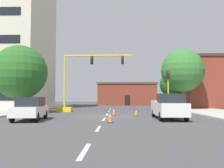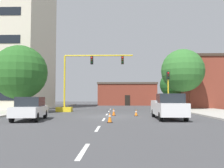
{
  "view_description": "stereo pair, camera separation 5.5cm",
  "coord_description": "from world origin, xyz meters",
  "px_view_note": "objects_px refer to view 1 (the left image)",
  "views": [
    {
      "loc": [
        1.04,
        -21.72,
        1.7
      ],
      "look_at": [
        0.38,
        7.84,
        3.36
      ],
      "focal_mm": 38.62,
      "sensor_mm": 36.0,
      "label": 1
    },
    {
      "loc": [
        1.1,
        -21.72,
        1.7
      ],
      "look_at": [
        0.38,
        7.84,
        3.36
      ],
      "focal_mm": 38.62,
      "sensor_mm": 36.0,
      "label": 2
    }
  ],
  "objects_px": {
    "traffic_signal_gantry": "(74,93)",
    "sedan_white_near_left": "(30,108)",
    "pickup_truck_white": "(168,107)",
    "traffic_cone_roadside_b": "(110,118)",
    "tree_right_far": "(172,85)",
    "traffic_cone_roadside_c": "(136,113)",
    "traffic_light_pole_right": "(168,82)",
    "tree_left_near": "(20,72)",
    "traffic_cone_roadside_a": "(114,112)",
    "tree_right_mid": "(183,71)"
  },
  "relations": [
    {
      "from": "pickup_truck_white",
      "to": "sedan_white_near_left",
      "type": "xyz_separation_m",
      "value": [
        -10.54,
        -1.12,
        -0.09
      ]
    },
    {
      "from": "pickup_truck_white",
      "to": "traffic_cone_roadside_a",
      "type": "xyz_separation_m",
      "value": [
        -4.34,
        3.44,
        -0.63
      ]
    },
    {
      "from": "sedan_white_near_left",
      "to": "tree_left_near",
      "type": "bearing_deg",
      "value": 117.4
    },
    {
      "from": "traffic_cone_roadside_c",
      "to": "pickup_truck_white",
      "type": "bearing_deg",
      "value": -54.98
    },
    {
      "from": "tree_left_near",
      "to": "traffic_cone_roadside_c",
      "type": "bearing_deg",
      "value": -15.87
    },
    {
      "from": "traffic_cone_roadside_b",
      "to": "traffic_cone_roadside_c",
      "type": "bearing_deg",
      "value": 69.61
    },
    {
      "from": "traffic_cone_roadside_c",
      "to": "traffic_signal_gantry",
      "type": "bearing_deg",
      "value": 137.43
    },
    {
      "from": "pickup_truck_white",
      "to": "traffic_cone_roadside_c",
      "type": "bearing_deg",
      "value": 125.02
    },
    {
      "from": "tree_left_near",
      "to": "traffic_cone_roadside_c",
      "type": "relative_size",
      "value": 12.23
    },
    {
      "from": "traffic_light_pole_right",
      "to": "pickup_truck_white",
      "type": "bearing_deg",
      "value": -101.92
    },
    {
      "from": "traffic_signal_gantry",
      "to": "traffic_cone_roadside_c",
      "type": "height_order",
      "value": "traffic_signal_gantry"
    },
    {
      "from": "traffic_light_pole_right",
      "to": "traffic_cone_roadside_b",
      "type": "bearing_deg",
      "value": -117.77
    },
    {
      "from": "tree_right_far",
      "to": "traffic_cone_roadside_b",
      "type": "relative_size",
      "value": 8.61
    },
    {
      "from": "traffic_light_pole_right",
      "to": "tree_right_far",
      "type": "xyz_separation_m",
      "value": [
        3.3,
        12.42,
        0.33
      ]
    },
    {
      "from": "sedan_white_near_left",
      "to": "traffic_cone_roadside_c",
      "type": "xyz_separation_m",
      "value": [
        8.26,
        4.37,
        -0.59
      ]
    },
    {
      "from": "tree_right_mid",
      "to": "traffic_cone_roadside_b",
      "type": "distance_m",
      "value": 19.79
    },
    {
      "from": "tree_right_mid",
      "to": "traffic_cone_roadside_b",
      "type": "relative_size",
      "value": 11.94
    },
    {
      "from": "traffic_signal_gantry",
      "to": "traffic_cone_roadside_b",
      "type": "distance_m",
      "value": 13.34
    },
    {
      "from": "traffic_cone_roadside_b",
      "to": "tree_right_far",
      "type": "bearing_deg",
      "value": 68.38
    },
    {
      "from": "tree_right_mid",
      "to": "traffic_cone_roadside_c",
      "type": "distance_m",
      "value": 13.84
    },
    {
      "from": "traffic_signal_gantry",
      "to": "tree_right_mid",
      "type": "xyz_separation_m",
      "value": [
        14.13,
        4.31,
        3.13
      ]
    },
    {
      "from": "tree_right_mid",
      "to": "traffic_cone_roadside_c",
      "type": "bearing_deg",
      "value": -124.04
    },
    {
      "from": "tree_left_near",
      "to": "traffic_cone_roadside_b",
      "type": "bearing_deg",
      "value": -43.17
    },
    {
      "from": "traffic_cone_roadside_a",
      "to": "traffic_cone_roadside_b",
      "type": "bearing_deg",
      "value": -91.46
    },
    {
      "from": "traffic_signal_gantry",
      "to": "traffic_cone_roadside_a",
      "type": "distance_m",
      "value": 8.07
    },
    {
      "from": "tree_left_near",
      "to": "traffic_cone_roadside_b",
      "type": "relative_size",
      "value": 10.6
    },
    {
      "from": "sedan_white_near_left",
      "to": "traffic_cone_roadside_b",
      "type": "relative_size",
      "value": 6.71
    },
    {
      "from": "tree_right_far",
      "to": "traffic_cone_roadside_b",
      "type": "distance_m",
      "value": 26.97
    },
    {
      "from": "traffic_signal_gantry",
      "to": "tree_right_mid",
      "type": "bearing_deg",
      "value": 16.97
    },
    {
      "from": "traffic_light_pole_right",
      "to": "tree_left_near",
      "type": "distance_m",
      "value": 16.95
    },
    {
      "from": "pickup_truck_white",
      "to": "traffic_cone_roadside_b",
      "type": "relative_size",
      "value": 7.78
    },
    {
      "from": "traffic_light_pole_right",
      "to": "tree_right_mid",
      "type": "xyz_separation_m",
      "value": [
        2.89,
        4.22,
        1.85
      ]
    },
    {
      "from": "traffic_cone_roadside_a",
      "to": "traffic_cone_roadside_c",
      "type": "relative_size",
      "value": 1.16
    },
    {
      "from": "traffic_signal_gantry",
      "to": "tree_right_far",
      "type": "bearing_deg",
      "value": 40.71
    },
    {
      "from": "traffic_signal_gantry",
      "to": "traffic_cone_roadside_b",
      "type": "bearing_deg",
      "value": -69.18
    },
    {
      "from": "tree_right_far",
      "to": "tree_right_mid",
      "type": "bearing_deg",
      "value": -92.92
    },
    {
      "from": "traffic_cone_roadside_b",
      "to": "traffic_light_pole_right",
      "type": "bearing_deg",
      "value": 62.23
    },
    {
      "from": "traffic_signal_gantry",
      "to": "pickup_truck_white",
      "type": "xyz_separation_m",
      "value": [
        9.19,
        -9.6,
        -1.27
      ]
    },
    {
      "from": "pickup_truck_white",
      "to": "traffic_cone_roadside_a",
      "type": "distance_m",
      "value": 5.58
    },
    {
      "from": "traffic_cone_roadside_b",
      "to": "traffic_cone_roadside_c",
      "type": "height_order",
      "value": "traffic_cone_roadside_b"
    },
    {
      "from": "tree_right_far",
      "to": "sedan_white_near_left",
      "type": "relative_size",
      "value": 1.28
    },
    {
      "from": "traffic_cone_roadside_c",
      "to": "traffic_cone_roadside_b",
      "type": "bearing_deg",
      "value": -110.39
    },
    {
      "from": "tree_right_far",
      "to": "pickup_truck_white",
      "type": "distance_m",
      "value": 22.94
    },
    {
      "from": "tree_right_mid",
      "to": "sedan_white_near_left",
      "type": "relative_size",
      "value": 1.78
    },
    {
      "from": "pickup_truck_white",
      "to": "traffic_cone_roadside_b",
      "type": "xyz_separation_m",
      "value": [
        -4.5,
        -2.74,
        -0.63
      ]
    },
    {
      "from": "tree_left_near",
      "to": "pickup_truck_white",
      "type": "bearing_deg",
      "value": -24.8
    },
    {
      "from": "traffic_signal_gantry",
      "to": "sedan_white_near_left",
      "type": "xyz_separation_m",
      "value": [
        -1.34,
        -10.72,
        -1.36
      ]
    },
    {
      "from": "tree_right_far",
      "to": "pickup_truck_white",
      "type": "bearing_deg",
      "value": -103.6
    },
    {
      "from": "traffic_light_pole_right",
      "to": "tree_right_far",
      "type": "relative_size",
      "value": 0.8
    },
    {
      "from": "traffic_light_pole_right",
      "to": "traffic_cone_roadside_a",
      "type": "relative_size",
      "value": 6.83
    }
  ]
}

